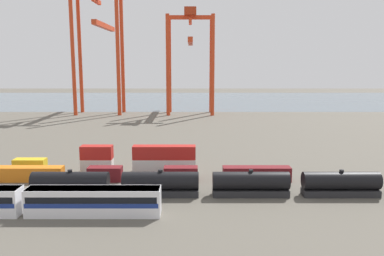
# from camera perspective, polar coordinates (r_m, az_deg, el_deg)

# --- Properties ---
(ground_plane) EXTENTS (420.00, 420.00, 0.00)m
(ground_plane) POSITION_cam_1_polar(r_m,az_deg,el_deg) (118.14, -4.42, -0.91)
(ground_plane) COLOR #5B564C
(harbour_water) EXTENTS (400.00, 110.00, 0.01)m
(harbour_water) POSITION_cam_1_polar(r_m,az_deg,el_deg) (226.07, -2.30, 4.03)
(harbour_water) COLOR slate
(harbour_water) RESTS_ON ground_plane
(passenger_train) EXTENTS (38.06, 3.14, 3.90)m
(passenger_train) POSITION_cam_1_polar(r_m,az_deg,el_deg) (60.78, -22.94, -9.50)
(passenger_train) COLOR silver
(passenger_train) RESTS_ON ground_plane
(freight_tank_row) EXTENTS (69.45, 2.82, 4.28)m
(freight_tank_row) POSITION_cam_1_polar(r_m,az_deg,el_deg) (64.49, 8.45, -7.89)
(freight_tank_row) COLOR #232326
(freight_tank_row) RESTS_ON ground_plane
(shipping_container_2) EXTENTS (12.10, 2.44, 2.60)m
(shipping_container_2) POSITION_cam_1_polar(r_m,az_deg,el_deg) (77.49, -22.24, -6.10)
(shipping_container_2) COLOR orange
(shipping_container_2) RESTS_ON ground_plane
(shipping_container_3) EXTENTS (6.04, 2.44, 2.60)m
(shipping_container_3) POSITION_cam_1_polar(r_m,az_deg,el_deg) (73.45, -12.31, -6.44)
(shipping_container_3) COLOR maroon
(shipping_container_3) RESTS_ON ground_plane
(shipping_container_4) EXTENTS (6.04, 2.44, 2.60)m
(shipping_container_4) POSITION_cam_1_polar(r_m,az_deg,el_deg) (71.80, -1.57, -6.59)
(shipping_container_4) COLOR maroon
(shipping_container_4) RESTS_ON ground_plane
(shipping_container_5) EXTENTS (12.10, 2.44, 2.60)m
(shipping_container_5) POSITION_cam_1_polar(r_m,az_deg,el_deg) (72.70, 9.28, -6.50)
(shipping_container_5) COLOR maroon
(shipping_container_5) RESTS_ON ground_plane
(shipping_container_7) EXTENTS (6.04, 2.44, 2.60)m
(shipping_container_7) POSITION_cam_1_polar(r_m,az_deg,el_deg) (83.64, -22.15, -4.98)
(shipping_container_7) COLOR gold
(shipping_container_7) RESTS_ON ground_plane
(shipping_container_8) EXTENTS (6.04, 2.44, 2.60)m
(shipping_container_8) POSITION_cam_1_polar(r_m,az_deg,el_deg) (79.66, -13.39, -5.23)
(shipping_container_8) COLOR silver
(shipping_container_8) RESTS_ON ground_plane
(shipping_container_9) EXTENTS (6.04, 2.44, 2.60)m
(shipping_container_9) POSITION_cam_1_polar(r_m,az_deg,el_deg) (79.05, -13.46, -3.41)
(shipping_container_9) COLOR #AD211C
(shipping_container_9) RESTS_ON shipping_container_8
(shipping_container_10) EXTENTS (12.10, 2.44, 2.60)m
(shipping_container_10) POSITION_cam_1_polar(r_m,az_deg,el_deg) (77.68, -3.95, -5.37)
(shipping_container_10) COLOR silver
(shipping_container_10) RESTS_ON ground_plane
(shipping_container_11) EXTENTS (12.10, 2.44, 2.60)m
(shipping_container_11) POSITION_cam_1_polar(r_m,az_deg,el_deg) (77.06, -3.97, -3.50)
(shipping_container_11) COLOR #AD211C
(shipping_container_11) RESTS_ON shipping_container_10
(gantry_crane_west) EXTENTS (19.37, 37.62, 50.77)m
(gantry_crane_west) POSITION_cam_1_polar(r_m,az_deg,el_deg) (171.66, -13.10, 12.36)
(gantry_crane_west) COLOR red
(gantry_crane_west) RESTS_ON ground_plane
(gantry_crane_central) EXTENTS (19.29, 37.34, 42.88)m
(gantry_crane_central) POSITION_cam_1_polar(r_m,az_deg,el_deg) (167.37, -0.20, 11.12)
(gantry_crane_central) COLOR red
(gantry_crane_central) RESTS_ON ground_plane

